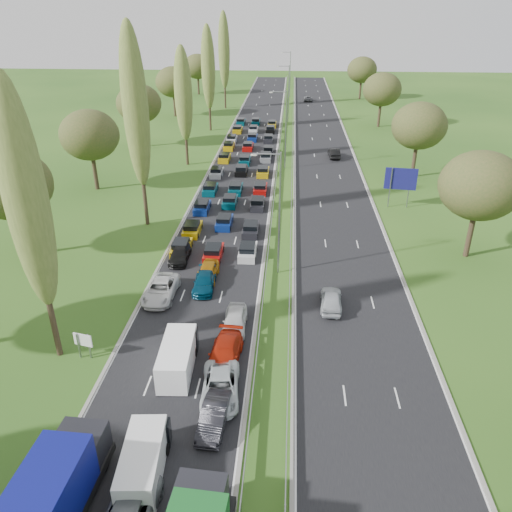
# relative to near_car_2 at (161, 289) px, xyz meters

# --- Properties ---
(ground) EXTENTS (260.00, 260.00, 0.00)m
(ground) POSITION_rel_near_car_2_xyz_m (10.33, 42.39, -0.80)
(ground) COLOR #264B17
(ground) RESTS_ON ground
(near_carriageway) EXTENTS (10.50, 215.00, 0.04)m
(near_carriageway) POSITION_rel_near_car_2_xyz_m (3.58, 44.89, -0.80)
(near_carriageway) COLOR black
(near_carriageway) RESTS_ON ground
(far_carriageway) EXTENTS (10.50, 215.00, 0.04)m
(far_carriageway) POSITION_rel_near_car_2_xyz_m (17.08, 44.89, -0.80)
(far_carriageway) COLOR black
(far_carriageway) RESTS_ON ground
(central_reservation) EXTENTS (2.36, 215.00, 0.32)m
(central_reservation) POSITION_rel_near_car_2_xyz_m (10.33, 44.89, -0.25)
(central_reservation) COLOR gray
(central_reservation) RESTS_ON ground
(lamp_columns) EXTENTS (0.18, 140.18, 12.00)m
(lamp_columns) POSITION_rel_near_car_2_xyz_m (10.33, 40.39, 5.20)
(lamp_columns) COLOR gray
(lamp_columns) RESTS_ON ground
(poplar_row) EXTENTS (2.80, 127.80, 22.44)m
(poplar_row) POSITION_rel_near_car_2_xyz_m (-5.67, 30.56, 11.59)
(poplar_row) COLOR #2D2116
(poplar_row) RESTS_ON ground
(woodland_left) EXTENTS (8.00, 166.00, 11.10)m
(woodland_left) POSITION_rel_near_car_2_xyz_m (-16.17, 25.02, 6.88)
(woodland_left) COLOR #2D2116
(woodland_left) RESTS_ON ground
(woodland_right) EXTENTS (8.00, 153.00, 11.10)m
(woodland_right) POSITION_rel_near_car_2_xyz_m (29.83, 29.06, 6.88)
(woodland_right) COLOR #2D2116
(woodland_right) RESTS_ON ground
(traffic_queue_fill) EXTENTS (9.12, 68.71, 0.80)m
(traffic_queue_fill) POSITION_rel_near_car_2_xyz_m (3.57, 39.96, -0.36)
(traffic_queue_fill) COLOR #BF990C
(traffic_queue_fill) RESTS_ON ground
(near_car_2) EXTENTS (2.64, 5.62, 1.55)m
(near_car_2) POSITION_rel_near_car_2_xyz_m (0.00, 0.00, 0.00)
(near_car_2) COLOR silver
(near_car_2) RESTS_ON near_carriageway
(near_car_3) EXTENTS (1.97, 4.63, 1.33)m
(near_car_3) POSITION_rel_near_car_2_xyz_m (0.21, 7.25, -0.11)
(near_car_3) COLOR black
(near_car_3) RESTS_ON near_carriageway
(near_car_7) EXTENTS (2.05, 4.71, 1.35)m
(near_car_7) POSITION_rel_near_car_2_xyz_m (3.63, 1.80, -0.10)
(near_car_7) COLOR #043249
(near_car_7) RESTS_ON near_carriageway
(near_car_8) EXTENTS (1.88, 4.48, 1.51)m
(near_car_8) POSITION_rel_near_car_2_xyz_m (3.66, 3.59, -0.02)
(near_car_8) COLOR #AA6C0B
(near_car_8) RESTS_ON near_carriageway
(near_car_9) EXTENTS (1.83, 4.50, 1.45)m
(near_car_9) POSITION_rel_near_car_2_xyz_m (6.97, -14.86, -0.05)
(near_car_9) COLOR black
(near_car_9) RESTS_ON near_carriageway
(near_car_10) EXTENTS (2.92, 5.56, 1.49)m
(near_car_10) POSITION_rel_near_car_2_xyz_m (7.00, -12.20, -0.03)
(near_car_10) COLOR silver
(near_car_10) RESTS_ON near_carriageway
(near_car_11) EXTENTS (2.59, 5.52, 1.56)m
(near_car_11) POSITION_rel_near_car_2_xyz_m (6.85, -8.74, 0.00)
(near_car_11) COLOR #AB1E0A
(near_car_11) RESTS_ON near_carriageway
(near_car_12) EXTENTS (1.89, 4.58, 1.55)m
(near_car_12) POSITION_rel_near_car_2_xyz_m (7.14, -4.37, -0.00)
(near_car_12) COLOR silver
(near_car_12) RESTS_ON near_carriageway
(far_car_0) EXTENTS (2.06, 4.60, 1.54)m
(far_car_0) POSITION_rel_near_car_2_xyz_m (15.09, -0.64, -0.01)
(far_car_0) COLOR #B0B5BA
(far_car_0) RESTS_ON far_carriageway
(far_car_1) EXTENTS (1.95, 4.85, 1.57)m
(far_car_1) POSITION_rel_near_car_2_xyz_m (18.60, 47.15, 0.01)
(far_car_1) COLOR black
(far_car_1) RESTS_ON far_carriageway
(far_car_2) EXTENTS (2.24, 4.72, 1.30)m
(far_car_2) POSITION_rel_near_car_2_xyz_m (15.45, 103.42, -0.13)
(far_car_2) COLOR slate
(far_car_2) RESTS_ON far_carriageway
(blue_lorry) EXTENTS (2.64, 9.52, 4.02)m
(blue_lorry) POSITION_rel_near_car_2_xyz_m (0.12, -22.36, 1.28)
(blue_lorry) COLOR black
(blue_lorry) RESTS_ON near_carriageway
(white_van_front) EXTENTS (2.05, 5.24, 2.10)m
(white_van_front) POSITION_rel_near_car_2_xyz_m (3.63, -18.66, 0.28)
(white_van_front) COLOR silver
(white_van_front) RESTS_ON near_carriageway
(white_van_rear) EXTENTS (2.16, 5.50, 2.21)m
(white_van_rear) POSITION_rel_near_car_2_xyz_m (3.61, -9.59, 0.34)
(white_van_rear) COLOR white
(white_van_rear) RESTS_ON near_carriageway
(info_sign) EXTENTS (1.48, 0.45, 2.10)m
(info_sign) POSITION_rel_near_car_2_xyz_m (-3.57, -8.87, 0.57)
(info_sign) COLOR gray
(info_sign) RESTS_ON ground
(direction_sign) EXTENTS (3.98, 0.61, 5.20)m
(direction_sign) POSITION_rel_near_car_2_xyz_m (25.23, 24.20, 2.77)
(direction_sign) COLOR gray
(direction_sign) RESTS_ON ground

